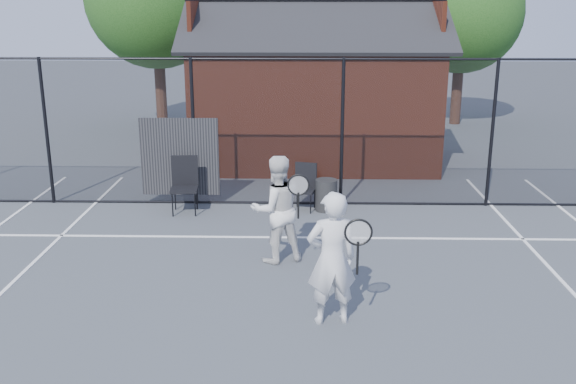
{
  "coord_description": "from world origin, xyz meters",
  "views": [
    {
      "loc": [
        0.2,
        -7.72,
        3.99
      ],
      "look_at": [
        -0.02,
        2.14,
        1.1
      ],
      "focal_mm": 40.0,
      "sensor_mm": 36.0,
      "label": 1
    }
  ],
  "objects_px": {
    "player_back": "(277,209)",
    "player_front": "(332,258)",
    "chair_right": "(304,188)",
    "waste_bin": "(326,195)",
    "chair_left": "(184,186)",
    "clubhouse": "(314,100)"
  },
  "relations": [
    {
      "from": "player_back",
      "to": "player_front",
      "type": "bearing_deg",
      "value": -69.3
    },
    {
      "from": "chair_right",
      "to": "waste_bin",
      "type": "bearing_deg",
      "value": 13.47
    },
    {
      "from": "waste_bin",
      "to": "chair_left",
      "type": "bearing_deg",
      "value": -175.23
    },
    {
      "from": "clubhouse",
      "to": "player_front",
      "type": "distance_m",
      "value": 9.16
    },
    {
      "from": "chair_left",
      "to": "waste_bin",
      "type": "distance_m",
      "value": 2.83
    },
    {
      "from": "player_front",
      "to": "chair_right",
      "type": "bearing_deg",
      "value": 94.2
    },
    {
      "from": "player_back",
      "to": "chair_left",
      "type": "bearing_deg",
      "value": 128.4
    },
    {
      "from": "player_front",
      "to": "chair_right",
      "type": "distance_m",
      "value": 4.77
    },
    {
      "from": "clubhouse",
      "to": "waste_bin",
      "type": "xyz_separation_m",
      "value": [
        0.19,
        -4.4,
        -1.29
      ]
    },
    {
      "from": "clubhouse",
      "to": "player_front",
      "type": "bearing_deg",
      "value": -89.47
    },
    {
      "from": "waste_bin",
      "to": "player_front",
      "type": "bearing_deg",
      "value": -91.23
    },
    {
      "from": "clubhouse",
      "to": "waste_bin",
      "type": "relative_size",
      "value": 10.19
    },
    {
      "from": "chair_right",
      "to": "waste_bin",
      "type": "height_order",
      "value": "chair_right"
    },
    {
      "from": "chair_left",
      "to": "chair_right",
      "type": "distance_m",
      "value": 2.37
    },
    {
      "from": "player_front",
      "to": "player_back",
      "type": "distance_m",
      "value": 2.22
    },
    {
      "from": "player_back",
      "to": "waste_bin",
      "type": "relative_size",
      "value": 2.73
    },
    {
      "from": "clubhouse",
      "to": "waste_bin",
      "type": "distance_m",
      "value": 4.59
    },
    {
      "from": "clubhouse",
      "to": "chair_left",
      "type": "xyz_separation_m",
      "value": [
        -2.62,
        -4.63,
        -1.06
      ]
    },
    {
      "from": "player_back",
      "to": "chair_right",
      "type": "height_order",
      "value": "player_back"
    },
    {
      "from": "waste_bin",
      "to": "clubhouse",
      "type": "bearing_deg",
      "value": 92.42
    },
    {
      "from": "player_front",
      "to": "player_back",
      "type": "relative_size",
      "value": 1.02
    },
    {
      "from": "clubhouse",
      "to": "chair_left",
      "type": "distance_m",
      "value": 5.43
    }
  ]
}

